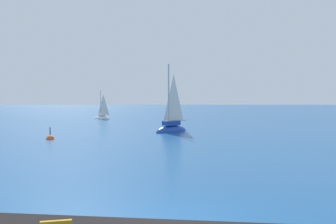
# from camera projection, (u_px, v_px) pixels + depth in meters

# --- Properties ---
(sailboat_near) EXTENTS (3.05, 2.96, 6.04)m
(sailboat_near) POSITION_uv_depth(u_px,v_px,m) (171.00, 128.00, 31.13)
(sailboat_near) COLOR #193D99
(sailboat_near) RESTS_ON ground
(sailboat_far) EXTENTS (2.04, 1.03, 3.72)m
(sailboat_far) POSITION_uv_depth(u_px,v_px,m) (102.00, 117.00, 45.28)
(sailboat_far) COLOR white
(sailboat_far) RESTS_ON ground
(marker_buoy) EXTENTS (0.56, 0.56, 1.13)m
(marker_buoy) POSITION_uv_depth(u_px,v_px,m) (50.00, 139.00, 26.42)
(marker_buoy) COLOR #EA5114
(marker_buoy) RESTS_ON ground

